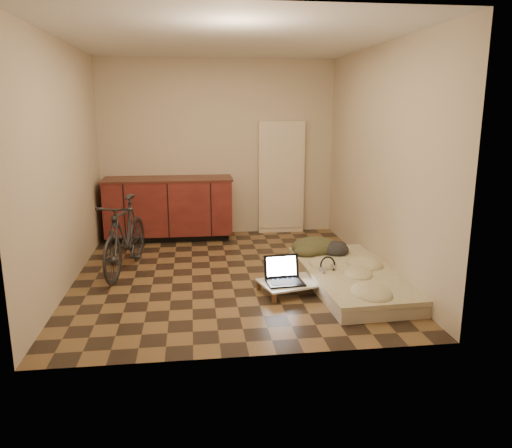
{
  "coord_description": "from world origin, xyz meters",
  "views": [
    {
      "loc": [
        -0.41,
        -5.54,
        1.9
      ],
      "look_at": [
        0.33,
        0.17,
        0.55
      ],
      "focal_mm": 35.0,
      "sensor_mm": 36.0,
      "label": 1
    }
  ],
  "objects": [
    {
      "name": "laptop",
      "position": [
        0.52,
        -0.67,
        0.17
      ],
      "size": [
        0.4,
        0.37,
        0.26
      ],
      "rotation": [
        0.0,
        0.0,
        0.09
      ],
      "color": "black",
      "rests_on": "lap_desk"
    },
    {
      "name": "mouse",
      "position": [
        0.87,
        -0.59,
        0.14
      ],
      "size": [
        0.09,
        0.12,
        0.04
      ],
      "primitive_type": "ellipsoid",
      "rotation": [
        0.0,
        0.0,
        0.26
      ],
      "color": "silver",
      "rests_on": "lap_desk"
    },
    {
      "name": "cabinets",
      "position": [
        -0.75,
        1.7,
        0.47
      ],
      "size": [
        1.84,
        0.62,
        0.91
      ],
      "color": "black",
      "rests_on": "ground"
    },
    {
      "name": "headphones",
      "position": [
        1.02,
        -0.54,
        0.24
      ],
      "size": [
        0.28,
        0.27,
        0.15
      ],
      "primitive_type": null,
      "rotation": [
        0.0,
        0.0,
        0.36
      ],
      "color": "black",
      "rests_on": "futon"
    },
    {
      "name": "clothing_pile",
      "position": [
        1.13,
        0.22,
        0.29
      ],
      "size": [
        0.64,
        0.54,
        0.25
      ],
      "primitive_type": null,
      "rotation": [
        0.0,
        0.0,
        0.05
      ],
      "color": "#393921",
      "rests_on": "futon"
    },
    {
      "name": "bicycle",
      "position": [
        -1.2,
        0.24,
        0.49
      ],
      "size": [
        0.73,
        1.57,
        0.98
      ],
      "primitive_type": "imported",
      "rotation": [
        0.0,
        0.0,
        -0.19
      ],
      "color": "black",
      "rests_on": "ground"
    },
    {
      "name": "room_shell",
      "position": [
        0.0,
        0.0,
        1.3
      ],
      "size": [
        3.5,
        4.0,
        2.6
      ],
      "color": "brown",
      "rests_on": "ground"
    },
    {
      "name": "appliance_panel",
      "position": [
        0.95,
        1.94,
        0.85
      ],
      "size": [
        0.7,
        0.1,
        1.7
      ],
      "primitive_type": "cube",
      "color": "beige",
      "rests_on": "ground"
    },
    {
      "name": "lap_desk",
      "position": [
        0.63,
        -0.67,
        0.1
      ],
      "size": [
        0.81,
        0.63,
        0.12
      ],
      "rotation": [
        0.0,
        0.0,
        0.26
      ],
      "color": "brown",
      "rests_on": "ground"
    },
    {
      "name": "futon",
      "position": [
        1.3,
        -0.54,
        0.09
      ],
      "size": [
        1.04,
        2.03,
        0.17
      ],
      "rotation": [
        0.0,
        0.0,
        0.05
      ],
      "color": "#BBAE95",
      "rests_on": "ground"
    }
  ]
}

